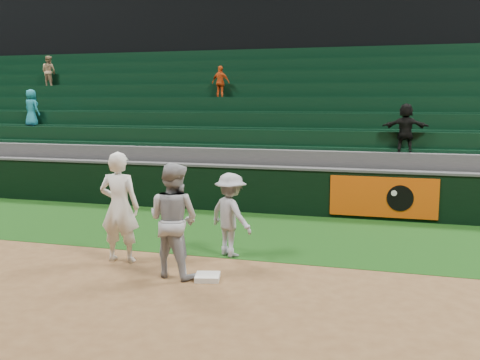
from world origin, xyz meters
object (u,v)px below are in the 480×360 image
Objects in this scene: first_base at (208,277)px; baserunner at (173,220)px; base_coach at (231,215)px; first_baseman at (119,207)px.

baserunner is at bearing 174.58° from first_base.
baserunner is 1.21× the size of base_coach.
first_base is at bearing 123.58° from base_coach.
first_base is 0.25× the size of base_coach.
first_base is 1.62m from base_coach.
baserunner is (-0.62, 0.06, 0.93)m from first_base.
first_baseman is 1.06× the size of baserunner.
first_base is 0.19× the size of first_baseman.
first_base is 1.11m from baserunner.
first_base is 0.21× the size of baserunner.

